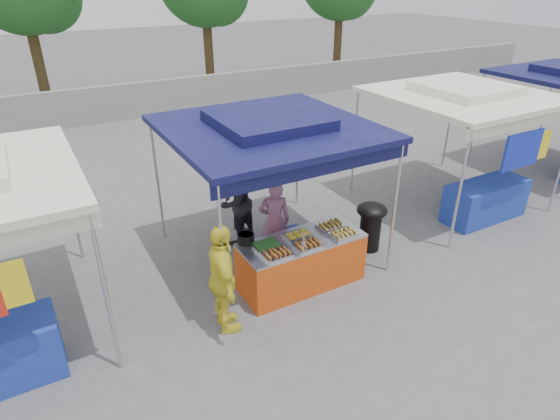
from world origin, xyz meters
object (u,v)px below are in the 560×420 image
vendor_woman (274,221)px  helper_man (235,201)px  cooking_pot (246,238)px  wok_burner (371,222)px  vendor_table (301,262)px  customer_person (223,280)px

vendor_woman → helper_man: helper_man is taller
cooking_pot → vendor_woman: size_ratio=0.17×
cooking_pot → wok_burner: bearing=-0.6°
vendor_table → wok_burner: size_ratio=2.16×
vendor_woman → helper_man: size_ratio=0.92×
customer_person → vendor_woman: bearing=-41.6°
cooking_pot → wok_burner: 2.51m
cooking_pot → customer_person: (-0.70, -0.72, -0.09)m
cooking_pot → helper_man: bearing=71.9°
helper_man → customer_person: size_ratio=0.99×
vendor_table → vendor_woman: size_ratio=1.31×
wok_burner → helper_man: bearing=118.8°
wok_burner → helper_man: size_ratio=0.56×
vendor_table → customer_person: size_ratio=1.19×
vendor_table → helper_man: 1.86m
wok_burner → vendor_woman: bearing=136.6°
cooking_pot → vendor_table: bearing=-22.8°
wok_burner → cooking_pot: bearing=154.5°
wok_burner → customer_person: bearing=167.4°
wok_burner → customer_person: 3.26m
vendor_table → helper_man: helper_man is taller
vendor_woman → wok_burner: bearing=-176.3°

